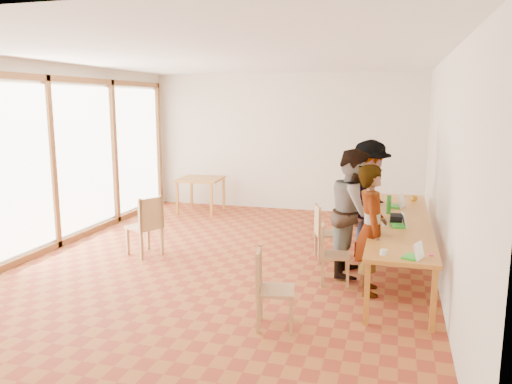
# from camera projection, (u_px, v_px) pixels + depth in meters

# --- Properties ---
(ground) EXTENTS (8.00, 8.00, 0.00)m
(ground) POSITION_uv_depth(u_px,v_px,m) (226.00, 262.00, 7.50)
(ground) COLOR #A05426
(ground) RESTS_ON ground
(wall_back) EXTENTS (6.00, 0.10, 3.00)m
(wall_back) POSITION_uv_depth(u_px,v_px,m) (285.00, 142.00, 11.02)
(wall_back) COLOR beige
(wall_back) RESTS_ON ground
(wall_front) EXTENTS (6.00, 0.10, 3.00)m
(wall_front) POSITION_uv_depth(u_px,v_px,m) (33.00, 231.00, 3.44)
(wall_front) COLOR beige
(wall_front) RESTS_ON ground
(wall_right) EXTENTS (0.10, 8.00, 3.00)m
(wall_right) POSITION_uv_depth(u_px,v_px,m) (444.00, 171.00, 6.43)
(wall_right) COLOR beige
(wall_right) RESTS_ON ground
(window_wall) EXTENTS (0.10, 8.00, 3.00)m
(window_wall) POSITION_uv_depth(u_px,v_px,m) (51.00, 157.00, 8.02)
(window_wall) COLOR white
(window_wall) RESTS_ON ground
(ceiling) EXTENTS (6.00, 8.00, 0.04)m
(ceiling) POSITION_uv_depth(u_px,v_px,m) (223.00, 55.00, 6.96)
(ceiling) COLOR white
(ceiling) RESTS_ON wall_back
(communal_table) EXTENTS (0.80, 4.00, 0.75)m
(communal_table) POSITION_uv_depth(u_px,v_px,m) (401.00, 223.00, 7.03)
(communal_table) COLOR #C4822B
(communal_table) RESTS_ON ground
(side_table) EXTENTS (0.90, 0.90, 0.75)m
(side_table) POSITION_uv_depth(u_px,v_px,m) (201.00, 182.00, 10.86)
(side_table) COLOR #C4822B
(side_table) RESTS_ON ground
(chair_near) EXTENTS (0.46, 0.46, 0.45)m
(chair_near) POSITION_uv_depth(u_px,v_px,m) (267.00, 280.00, 5.28)
(chair_near) COLOR tan
(chair_near) RESTS_ON ground
(chair_mid) EXTENTS (0.43, 0.43, 0.43)m
(chair_mid) POSITION_uv_depth(u_px,v_px,m) (329.00, 247.00, 6.58)
(chair_mid) COLOR tan
(chair_mid) RESTS_ON ground
(chair_far) EXTENTS (0.50, 0.50, 0.45)m
(chair_far) POSITION_uv_depth(u_px,v_px,m) (323.00, 226.00, 7.59)
(chair_far) COLOR tan
(chair_far) RESTS_ON ground
(chair_empty) EXTENTS (0.47, 0.47, 0.51)m
(chair_empty) POSITION_uv_depth(u_px,v_px,m) (343.00, 204.00, 8.85)
(chair_empty) COLOR tan
(chair_empty) RESTS_ON ground
(chair_spare) EXTENTS (0.60, 0.60, 0.50)m
(chair_spare) POSITION_uv_depth(u_px,v_px,m) (148.00, 220.00, 7.71)
(chair_spare) COLOR tan
(chair_spare) RESTS_ON ground
(person_near) EXTENTS (0.47, 0.65, 1.64)m
(person_near) POSITION_uv_depth(u_px,v_px,m) (371.00, 230.00, 6.19)
(person_near) COLOR gray
(person_near) RESTS_ON ground
(person_mid) EXTENTS (0.67, 0.86, 1.76)m
(person_mid) POSITION_uv_depth(u_px,v_px,m) (354.00, 212.00, 6.88)
(person_mid) COLOR gray
(person_mid) RESTS_ON ground
(person_far) EXTENTS (0.99, 1.32, 1.81)m
(person_far) POSITION_uv_depth(u_px,v_px,m) (368.00, 198.00, 7.75)
(person_far) COLOR gray
(person_far) RESTS_ON ground
(laptop_near) EXTENTS (0.25, 0.26, 0.18)m
(laptop_near) POSITION_uv_depth(u_px,v_px,m) (415.00, 254.00, 5.26)
(laptop_near) COLOR green
(laptop_near) RESTS_ON communal_table
(laptop_mid) EXTENTS (0.23, 0.25, 0.19)m
(laptop_mid) POSITION_uv_depth(u_px,v_px,m) (401.00, 223.00, 6.60)
(laptop_mid) COLOR green
(laptop_mid) RESTS_ON communal_table
(laptop_far) EXTENTS (0.29, 0.31, 0.23)m
(laptop_far) POSITION_uv_depth(u_px,v_px,m) (398.00, 203.00, 7.81)
(laptop_far) COLOR green
(laptop_far) RESTS_ON communal_table
(yellow_mug) EXTENTS (0.15, 0.15, 0.09)m
(yellow_mug) POSITION_uv_depth(u_px,v_px,m) (414.00, 198.00, 8.31)
(yellow_mug) COLOR orange
(yellow_mug) RESTS_ON communal_table
(green_bottle) EXTENTS (0.07, 0.07, 0.28)m
(green_bottle) POSITION_uv_depth(u_px,v_px,m) (389.00, 205.00, 7.33)
(green_bottle) COLOR #1B6B1D
(green_bottle) RESTS_ON communal_table
(clear_glass) EXTENTS (0.07, 0.07, 0.09)m
(clear_glass) POSITION_uv_depth(u_px,v_px,m) (385.00, 223.00, 6.62)
(clear_glass) COLOR silver
(clear_glass) RESTS_ON communal_table
(condiment_cup) EXTENTS (0.08, 0.08, 0.06)m
(condiment_cup) POSITION_uv_depth(u_px,v_px,m) (384.00, 252.00, 5.39)
(condiment_cup) COLOR white
(condiment_cup) RESTS_ON communal_table
(pink_phone) EXTENTS (0.05, 0.10, 0.01)m
(pink_phone) POSITION_uv_depth(u_px,v_px,m) (432.00, 254.00, 5.39)
(pink_phone) COLOR #CC3559
(pink_phone) RESTS_ON communal_table
(black_pouch) EXTENTS (0.16, 0.26, 0.09)m
(black_pouch) POSITION_uv_depth(u_px,v_px,m) (396.00, 218.00, 6.90)
(black_pouch) COLOR black
(black_pouch) RESTS_ON communal_table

